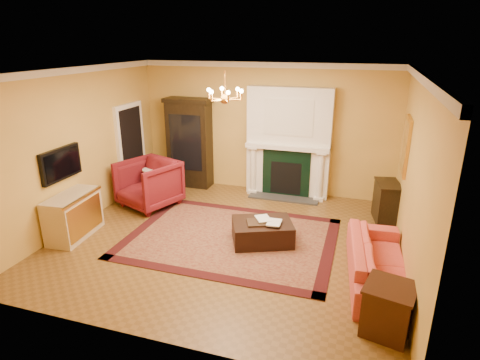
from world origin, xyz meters
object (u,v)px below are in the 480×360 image
at_px(end_table, 388,310).
at_px(console_table, 386,203).
at_px(pedestal_table, 153,182).
at_px(commode, 73,216).
at_px(wingback_armchair, 149,182).
at_px(coral_sofa, 380,256).
at_px(leather_ottoman, 262,232).
at_px(china_cabinet, 190,145).

bearing_deg(end_table, console_table, 89.01).
relative_size(pedestal_table, console_table, 0.97).
bearing_deg(commode, wingback_armchair, 66.01).
distance_m(commode, console_table, 6.03).
bearing_deg(coral_sofa, wingback_armchair, 66.70).
distance_m(pedestal_table, coral_sofa, 5.17).
bearing_deg(console_table, leather_ottoman, -151.83).
xyz_separation_m(commode, coral_sofa, (5.36, 0.16, 0.01)).
height_order(china_cabinet, wingback_armchair, china_cabinet).
bearing_deg(leather_ottoman, pedestal_table, 134.42).
distance_m(pedestal_table, commode, 2.06).
height_order(coral_sofa, end_table, coral_sofa).
height_order(china_cabinet, end_table, china_cabinet).
bearing_deg(pedestal_table, china_cabinet, 72.83).
xyz_separation_m(china_cabinet, end_table, (4.54, -4.22, -0.72)).
bearing_deg(end_table, wingback_armchair, 150.84).
bearing_deg(leather_ottoman, coral_sofa, -40.90).
relative_size(china_cabinet, wingback_armchair, 1.84).
height_order(pedestal_table, end_table, pedestal_table).
distance_m(china_cabinet, coral_sofa, 5.43).
relative_size(wingback_armchair, end_table, 1.79).
distance_m(china_cabinet, wingback_armchair, 1.62).
height_order(china_cabinet, leather_ottoman, china_cabinet).
relative_size(pedestal_table, end_table, 1.19).
relative_size(coral_sofa, leather_ottoman, 2.06).
relative_size(coral_sofa, end_table, 3.42).
distance_m(china_cabinet, end_table, 6.24).
distance_m(wingback_armchair, commode, 1.81).
height_order(wingback_armchair, end_table, wingback_armchair).
relative_size(commode, leather_ottoman, 1.05).
distance_m(pedestal_table, end_table, 5.76).
xyz_separation_m(commode, end_table, (5.45, -1.01, -0.10)).
distance_m(china_cabinet, commode, 3.40).
xyz_separation_m(china_cabinet, leather_ottoman, (2.47, -2.42, -0.82)).
relative_size(wingback_armchair, pedestal_table, 1.50).
xyz_separation_m(pedestal_table, coral_sofa, (4.83, -1.83, -0.02)).
bearing_deg(coral_sofa, commode, 86.31).
relative_size(pedestal_table, leather_ottoman, 0.72).
distance_m(china_cabinet, console_table, 4.71).
bearing_deg(china_cabinet, end_table, -43.36).
distance_m(coral_sofa, end_table, 1.17).
bearing_deg(commode, leather_ottoman, 8.84).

